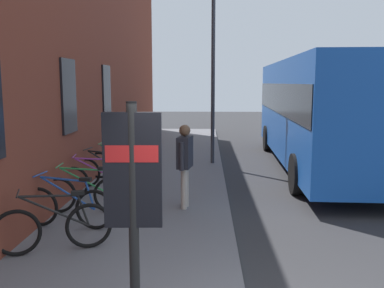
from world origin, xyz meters
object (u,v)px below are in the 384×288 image
(bicycle_end_of_row, at_px, (119,164))
(bicycle_by_door, at_px, (107,172))
(street_lamp, at_px, (213,59))
(city_bus, at_px, (318,107))
(bicycle_far_end, at_px, (85,194))
(bicycle_nearest_sign, at_px, (97,181))
(pedestrian_near_bus, at_px, (185,158))
(bicycle_under_window, at_px, (54,227))
(transit_info_sign, at_px, (133,186))
(bicycle_leaning_wall, at_px, (67,207))

(bicycle_end_of_row, bearing_deg, bicycle_by_door, 175.74)
(bicycle_by_door, distance_m, bicycle_end_of_row, 1.06)
(street_lamp, bearing_deg, city_bus, -91.10)
(city_bus, bearing_deg, street_lamp, 88.90)
(street_lamp, bearing_deg, bicycle_far_end, 154.29)
(bicycle_nearest_sign, height_order, bicycle_end_of_row, same)
(pedestrian_near_bus, relative_size, street_lamp, 0.31)
(bicycle_under_window, height_order, transit_info_sign, transit_info_sign)
(bicycle_nearest_sign, xyz_separation_m, bicycle_end_of_row, (1.94, -0.09, 0.00))
(bicycle_end_of_row, relative_size, city_bus, 0.17)
(bicycle_nearest_sign, relative_size, pedestrian_near_bus, 1.02)
(bicycle_nearest_sign, bearing_deg, bicycle_end_of_row, -2.70)
(bicycle_under_window, bearing_deg, bicycle_by_door, 1.80)
(bicycle_by_door, relative_size, city_bus, 0.17)
(bicycle_by_door, bearing_deg, pedestrian_near_bus, -128.66)
(bicycle_nearest_sign, relative_size, bicycle_end_of_row, 0.99)
(bicycle_leaning_wall, xyz_separation_m, bicycle_far_end, (0.89, -0.07, 0.00))
(bicycle_far_end, height_order, city_bus, city_bus)
(bicycle_under_window, relative_size, transit_info_sign, 0.70)
(bicycle_far_end, xyz_separation_m, street_lamp, (5.39, -2.59, 2.91))
(bicycle_nearest_sign, xyz_separation_m, street_lamp, (4.27, -2.64, 2.91))
(bicycle_by_door, relative_size, street_lamp, 0.31)
(bicycle_end_of_row, height_order, pedestrian_near_bus, pedestrian_near_bus)
(bicycle_nearest_sign, distance_m, bicycle_end_of_row, 1.94)
(transit_info_sign, height_order, pedestrian_near_bus, transit_info_sign)
(bicycle_end_of_row, xyz_separation_m, city_bus, (2.27, -5.85, 1.41))
(transit_info_sign, bearing_deg, street_lamp, -5.31)
(bicycle_nearest_sign, bearing_deg, pedestrian_near_bus, -109.62)
(bicycle_leaning_wall, xyz_separation_m, pedestrian_near_bus, (1.29, -2.03, 0.67))
(bicycle_under_window, relative_size, bicycle_leaning_wall, 0.96)
(pedestrian_near_bus, distance_m, street_lamp, 5.50)
(pedestrian_near_bus, height_order, street_lamp, street_lamp)
(bicycle_end_of_row, bearing_deg, bicycle_nearest_sign, 177.30)
(bicycle_under_window, height_order, city_bus, city_bus)
(bicycle_by_door, height_order, street_lamp, street_lamp)
(city_bus, bearing_deg, bicycle_end_of_row, 111.17)
(transit_info_sign, xyz_separation_m, pedestrian_near_bus, (4.61, -0.26, -0.54))
(bicycle_under_window, xyz_separation_m, bicycle_far_end, (1.98, 0.09, -0.00))
(pedestrian_near_bus, bearing_deg, bicycle_under_window, 141.85)
(bicycle_end_of_row, distance_m, city_bus, 6.43)
(bicycle_under_window, bearing_deg, transit_info_sign, -144.00)
(bicycle_under_window, bearing_deg, street_lamp, -18.79)
(bicycle_far_end, bearing_deg, bicycle_end_of_row, -0.77)
(bicycle_nearest_sign, height_order, street_lamp, street_lamp)
(bicycle_nearest_sign, distance_m, street_lamp, 5.80)
(bicycle_under_window, relative_size, city_bus, 0.16)
(bicycle_by_door, xyz_separation_m, transit_info_sign, (-6.20, -1.74, 1.21))
(bicycle_under_window, bearing_deg, bicycle_leaning_wall, 8.35)
(bicycle_far_end, xyz_separation_m, transit_info_sign, (-4.20, -1.70, 1.21))
(bicycle_under_window, distance_m, bicycle_nearest_sign, 3.10)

